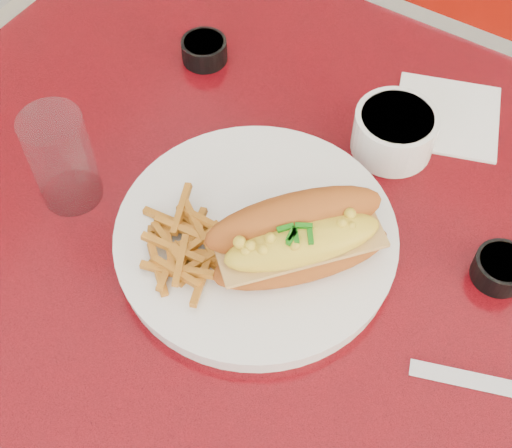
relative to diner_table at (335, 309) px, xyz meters
The scene contains 11 objects.
diner_table is the anchor object (origin of this frame).
booth_bench_far 0.87m from the diner_table, 90.00° to the left, with size 1.20×0.51×0.90m.
dinner_plate 0.20m from the diner_table, 146.29° to the right, with size 0.40×0.40×0.02m.
mac_hoagie 0.23m from the diner_table, 118.73° to the right, with size 0.20×0.21×0.09m.
fries_pile 0.27m from the diner_table, 137.88° to the right, with size 0.10×0.09×0.03m, color orange, non-canonical shape.
fork 0.19m from the diner_table, 110.30° to the right, with size 0.10×0.15×0.00m.
gravy_ramekin 0.25m from the diner_table, 98.40° to the left, with size 0.13×0.13×0.06m.
sauce_cup_left 0.39m from the diner_table, 152.55° to the left, with size 0.07×0.07×0.03m.
sauce_cup_right 0.24m from the diner_table, 17.24° to the left, with size 0.08×0.08×0.03m.
water_tumbler 0.40m from the diner_table, 159.98° to the right, with size 0.07×0.07×0.12m, color silver.
paper_napkin 0.29m from the diner_table, 86.28° to the left, with size 0.13×0.13×0.00m, color white.
Camera 1 is at (0.15, -0.43, 1.44)m, focal length 50.00 mm.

